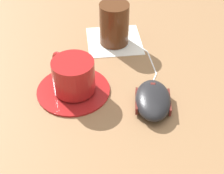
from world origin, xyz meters
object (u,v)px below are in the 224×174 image
coffee_cup (73,75)px  saucer (73,89)px  computer_mouse (153,100)px  drinking_glass (114,24)px

coffee_cup → saucer: bearing=107.8°
coffee_cup → computer_mouse: (-0.01, -0.16, -0.03)m
coffee_cup → drinking_glass: 0.19m
coffee_cup → drinking_glass: (0.18, -0.05, 0.01)m
saucer → computer_mouse: 0.16m
computer_mouse → coffee_cup: bearing=85.4°
saucer → drinking_glass: (0.19, -0.05, 0.05)m
saucer → computer_mouse: bearing=-94.4°
computer_mouse → drinking_glass: (0.20, 0.11, 0.03)m
coffee_cup → drinking_glass: bearing=-14.1°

